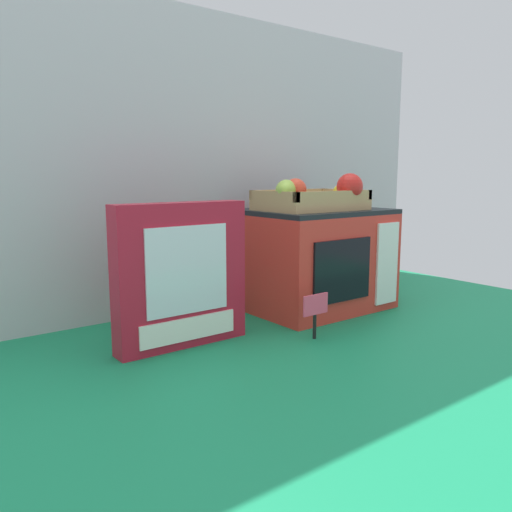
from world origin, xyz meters
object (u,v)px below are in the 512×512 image
object	(u,v)px
toy_microwave	(314,259)
food_groups_crate	(314,198)
price_sign	(315,309)
cookie_set_box	(181,276)

from	to	relation	value
toy_microwave	food_groups_crate	size ratio (longest dim) A/B	1.32
food_groups_crate	price_sign	size ratio (longest dim) A/B	2.77
toy_microwave	food_groups_crate	distance (m)	0.17
cookie_set_box	toy_microwave	bearing A→B (deg)	8.28
toy_microwave	price_sign	size ratio (longest dim) A/B	3.65
food_groups_crate	cookie_set_box	size ratio (longest dim) A/B	0.92
food_groups_crate	price_sign	xyz separation A→B (m)	(-0.16, -0.17, -0.23)
toy_microwave	price_sign	xyz separation A→B (m)	(-0.19, -0.20, -0.07)
toy_microwave	cookie_set_box	bearing A→B (deg)	-171.72
toy_microwave	cookie_set_box	world-z (taller)	cookie_set_box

